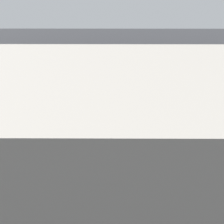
# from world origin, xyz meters

# --- Properties ---
(ground_plane) EXTENTS (60.00, 60.00, 0.00)m
(ground_plane) POSITION_xyz_m (0.00, 0.00, 0.00)
(ground_plane) COLOR black
(kerb_strip) EXTENTS (24.00, 3.20, 0.04)m
(kerb_strip) POSITION_xyz_m (0.00, 4.20, 0.02)
(kerb_strip) COLOR gray
(kerb_strip) RESTS_ON ground
(moving_hatchback) EXTENTS (4.13, 2.35, 2.06)m
(moving_hatchback) POSITION_xyz_m (-1.03, -0.21, 1.03)
(moving_hatchback) COLOR orange
(moving_hatchback) RESTS_ON ground
(fire_hydrant) EXTENTS (0.42, 0.31, 0.80)m
(fire_hydrant) POSITION_xyz_m (3.73, 3.04, 0.40)
(fire_hydrant) COLOR #197A2D
(fire_hydrant) RESTS_ON ground
(pedestrian) EXTENTS (0.34, 0.55, 1.62)m
(pedestrian) POSITION_xyz_m (4.82, 2.68, 0.96)
(pedestrian) COLOR silver
(pedestrian) RESTS_ON ground
(metal_railing) EXTENTS (9.69, 0.04, 1.05)m
(metal_railing) POSITION_xyz_m (-1.16, 5.93, 0.74)
(metal_railing) COLOR #B7BABF
(metal_railing) RESTS_ON ground
(sign_post) EXTENTS (0.07, 0.44, 2.40)m
(sign_post) POSITION_xyz_m (4.53, 4.10, 1.58)
(sign_post) COLOR #4C4C51
(sign_post) RESTS_ON ground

